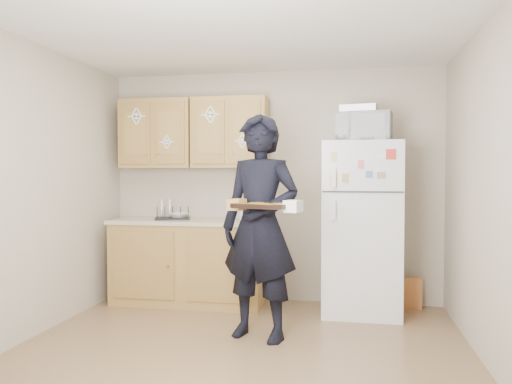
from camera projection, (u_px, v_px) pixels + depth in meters
floor at (236, 358)px, 3.75m from camera, size 3.60×3.60×0.00m
ceiling at (235, 22)px, 3.66m from camera, size 3.60×3.60×0.00m
wall_back at (273, 186)px, 5.47m from camera, size 3.60×0.04×2.50m
wall_front at (132, 208)px, 1.94m from camera, size 3.60×0.04×2.50m
wall_left at (19, 191)px, 4.04m from camera, size 0.04×3.60×2.50m
wall_right at (495, 194)px, 3.37m from camera, size 0.04×3.60×2.50m
refrigerator at (361, 228)px, 4.95m from camera, size 0.75×0.70×1.70m
base_cabinet at (190, 263)px, 5.35m from camera, size 1.60×0.60×0.86m
countertop at (189, 221)px, 5.33m from camera, size 1.64×0.64×0.04m
upper_cab_left at (158, 134)px, 5.50m from camera, size 0.80×0.33×0.75m
upper_cab_right at (230, 133)px, 5.35m from camera, size 0.80×0.33×0.75m
cereal_box at (412, 293)px, 5.11m from camera, size 0.20×0.07×0.32m
person at (260, 227)px, 4.17m from camera, size 0.79×0.63×1.88m
baking_tray at (264, 207)px, 3.87m from camera, size 0.50×0.42×0.04m
pizza_front_left at (249, 205)px, 3.85m from camera, size 0.14×0.14×0.02m
pizza_front_right at (272, 205)px, 3.76m from camera, size 0.14×0.14×0.02m
pizza_back_left at (257, 204)px, 3.97m from camera, size 0.14×0.14×0.02m
pizza_back_right at (280, 204)px, 3.88m from camera, size 0.14×0.14×0.02m
pizza_center at (264, 205)px, 3.87m from camera, size 0.14×0.14×0.02m
microwave at (364, 127)px, 4.86m from camera, size 0.56×0.42×0.28m
foil_pan at (359, 109)px, 4.89m from camera, size 0.39×0.30×0.07m
dish_rack at (173, 212)px, 5.34m from camera, size 0.43×0.37×0.15m
bowl at (179, 215)px, 5.33m from camera, size 0.26×0.26×0.05m
soap_bottle at (244, 212)px, 5.09m from camera, size 0.11×0.11×0.20m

